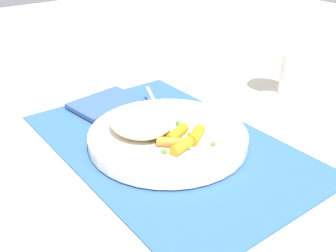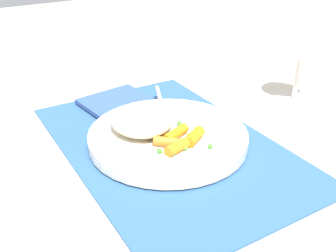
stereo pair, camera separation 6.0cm
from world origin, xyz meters
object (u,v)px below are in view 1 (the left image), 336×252
object	(u,v)px
carrot_portion	(182,139)
rice_mound	(141,121)
plate	(168,137)
wine_glass	(288,32)
napkin	(106,103)
fork	(162,117)

from	to	relation	value
carrot_portion	rice_mound	bearing A→B (deg)	-156.59
plate	carrot_portion	distance (m)	0.04
carrot_portion	wine_glass	size ratio (longest dim) A/B	0.48
napkin	carrot_portion	bearing A→B (deg)	1.47
wine_glass	napkin	distance (m)	0.37
carrot_portion	fork	world-z (taller)	carrot_portion
carrot_portion	plate	bearing A→B (deg)	173.73
fork	wine_glass	bearing A→B (deg)	87.38
plate	fork	distance (m)	0.05
plate	rice_mound	bearing A→B (deg)	-127.21
wine_glass	fork	bearing A→B (deg)	-92.62
carrot_portion	wine_glass	xyz separation A→B (m)	(-0.07, 0.31, 0.09)
fork	wine_glass	distance (m)	0.30
wine_glass	napkin	bearing A→B (deg)	-115.81
rice_mound	carrot_portion	xyz separation A→B (m)	(0.07, 0.03, -0.01)
plate	napkin	distance (m)	0.18
plate	fork	size ratio (longest dim) A/B	1.24
fork	napkin	bearing A→B (deg)	-168.71
rice_mound	plate	bearing A→B (deg)	52.79
plate	rice_mound	world-z (taller)	rice_mound
rice_mound	carrot_portion	bearing A→B (deg)	23.41
carrot_portion	fork	bearing A→B (deg)	164.76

